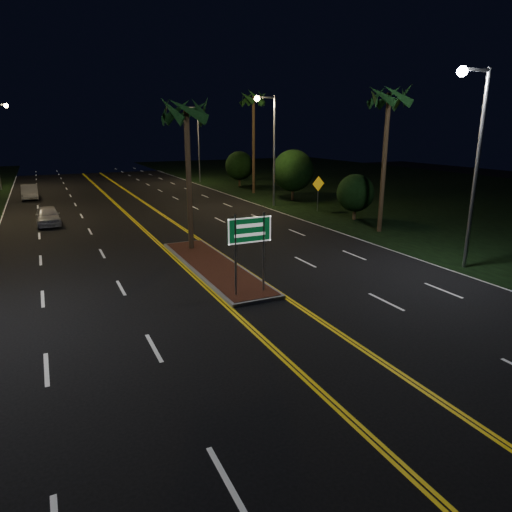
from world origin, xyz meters
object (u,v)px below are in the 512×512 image
streetlight_right_near (473,147)px  car_near (48,214)px  shrub_mid (293,171)px  palm_median (186,111)px  streetlight_right_far (195,135)px  palm_right_far (253,100)px  shrub_far (239,166)px  streetlight_right_mid (270,138)px  car_far (30,191)px  highway_sign (250,238)px  palm_right_near (389,98)px  median_island (214,266)px  warning_sign (318,188)px  shrub_near (355,193)px

streetlight_right_near → car_near: 26.58m
shrub_mid → palm_median: bearing=-136.0°
streetlight_right_far → palm_right_far: (2.19, -12.00, 3.49)m
palm_median → shrub_far: 29.41m
streetlight_right_mid → car_far: streetlight_right_mid is taller
streetlight_right_near → shrub_far: size_ratio=2.27×
palm_median → palm_right_far: 23.40m
shrub_mid → car_far: shrub_mid is taller
highway_sign → shrub_far: 35.96m
palm_right_far → shrub_mid: 8.87m
car_near → car_far: size_ratio=0.97×
shrub_far → streetlight_right_far: bearing=118.0°
streetlight_right_mid → palm_right_near: 12.41m
palm_right_near → car_far: 33.50m
streetlight_right_near → car_near: streetlight_right_near is taller
palm_median → shrub_far: size_ratio=2.10×
highway_sign → palm_right_far: 30.81m
streetlight_right_near → car_far: streetlight_right_near is taller
palm_right_near → shrub_mid: size_ratio=2.01×
highway_sign → car_near: size_ratio=0.71×
median_island → car_near: car_near is taller
streetlight_right_mid → warning_sign: bearing=-58.5°
palm_median → palm_right_far: bearing=56.7°
shrub_near → palm_right_near: bearing=-104.0°
highway_sign → car_near: 19.91m
shrub_mid → streetlight_right_far: bearing=100.7°
warning_sign → car_near: bearing=163.1°
highway_sign → car_far: bearing=103.9°
streetlight_right_far → palm_median: (-10.61, -31.50, 1.62)m
streetlight_right_near → warning_sign: size_ratio=3.22×
shrub_near → warning_sign: bearing=97.2°
palm_right_near → palm_right_far: 20.02m
highway_sign → palm_right_far: bearing=64.8°
streetlight_right_mid → palm_right_near: size_ratio=0.97×
car_far → warning_sign: size_ratio=1.67×
shrub_near → shrub_mid: bearing=87.1°
streetlight_right_far → shrub_far: streetlight_right_far is taller
highway_sign → shrub_near: bearing=39.7°
median_island → shrub_mid: size_ratio=2.22×
streetlight_right_mid → car_near: size_ratio=1.99×
palm_right_near → car_near: size_ratio=2.06×
shrub_near → warning_sign: (-0.52, 4.14, -0.10)m
median_island → palm_right_far: (12.80, 23.00, 9.06)m
warning_sign → streetlight_right_near: bearing=-105.9°
streetlight_right_near → palm_median: 13.69m
car_near → shrub_mid: bearing=5.9°
streetlight_right_mid → car_far: (-18.68, 13.37, -4.88)m
streetlight_right_mid → car_far: bearing=144.4°
streetlight_right_far → palm_right_far: 12.69m
shrub_near → car_near: bearing=160.0°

